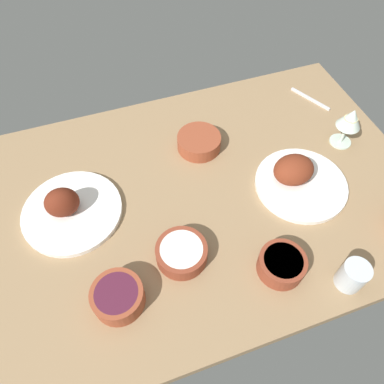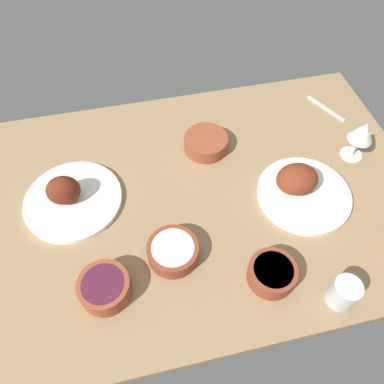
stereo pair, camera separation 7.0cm
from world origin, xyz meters
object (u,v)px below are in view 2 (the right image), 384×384
Objects in this scene: plate_far_side at (301,187)px; bowl_cream at (173,251)px; wine_glass at (362,133)px; bowl_onions at (105,288)px; bowl_potatoes at (272,273)px; water_tumbler at (343,293)px; plate_near_viewer at (70,197)px; bowl_soup at (206,142)px; fork_loose at (326,109)px.

plate_far_side is 2.03× the size of bowl_cream.
wine_glass is at bearing -154.95° from plate_far_side.
bowl_onions is 0.94× the size of bowl_cream.
bowl_potatoes is 17.16cm from water_tumbler.
plate_near_viewer is at bearing -35.71° from bowl_potatoes.
plate_far_side is 1.95× the size of bowl_soup.
bowl_onions is 1.56× the size of water_tumbler.
plate_near_viewer is 35.00cm from bowl_cream.
bowl_potatoes is (-41.27, 5.42, -0.17)cm from bowl_onions.
bowl_onions is at bearing 17.04° from plate_far_side.
plate_far_side is at bearing 169.95° from plate_near_viewer.
water_tumbler is (2.82, 32.29, 1.18)cm from plate_far_side.
plate_near_viewer is at bearing 15.50° from bowl_soup.
bowl_potatoes is at bearing 53.29° from plate_far_side.
plate_far_side is 42.20cm from bowl_cream.
bowl_potatoes is at bearing 117.66° from fork_loose.
fork_loose is at bearing -148.55° from bowl_onions.
plate_near_viewer is 45.25cm from bowl_soup.
bowl_cream is at bearing 137.70° from plate_near_viewer.
plate_near_viewer is 30.75cm from bowl_onions.
plate_near_viewer is at bearing 77.03° from fork_loose.
water_tumbler reaches higher than bowl_potatoes.
plate_near_viewer is at bearing -0.82° from wine_glass.
fork_loose is at bearing -93.46° from wine_glass.
bowl_potatoes is at bearing 144.29° from plate_near_viewer.
bowl_onions reaches higher than bowl_soup.
bowl_soup is 0.86× the size of fork_loose.
bowl_soup is 47.59cm from bowl_potatoes.
wine_glass is (-62.99, -22.28, 7.29)cm from bowl_cream.
water_tumbler is at bearing 151.46° from bowl_cream.
wine_glass is at bearing -160.52° from bowl_cream.
bowl_cream is 78.12cm from fork_loose.
plate_near_viewer is 3.46× the size of water_tumbler.
water_tumbler is at bearing 59.42° from wine_glass.
bowl_cream is (40.52, 11.78, -0.30)cm from plate_far_side.
bowl_soup is (-43.60, -12.10, 0.13)cm from plate_near_viewer.
bowl_onions is (35.93, 41.87, 0.51)cm from bowl_soup.
plate_near_viewer is (66.41, -11.77, -0.43)cm from plate_far_side.
fork_loose is at bearing -126.23° from plate_far_side.
bowl_cream is at bearing -28.54° from water_tumbler.
bowl_soup is (22.81, -23.87, -0.30)cm from plate_far_side.
wine_glass is 50.04cm from water_tumbler.
bowl_potatoes is at bearing 172.52° from bowl_onions.
plate_far_side reaches higher than bowl_onions.
bowl_onions is 19.25cm from bowl_cream.
bowl_potatoes is 69.53cm from fork_loose.
plate_far_side is 33.02cm from bowl_soup.
bowl_cream is (-25.89, 23.56, 0.13)cm from plate_near_viewer.
bowl_potatoes is (17.46, 23.41, 0.04)cm from plate_far_side.
plate_near_viewer is 77.38cm from water_tumbler.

